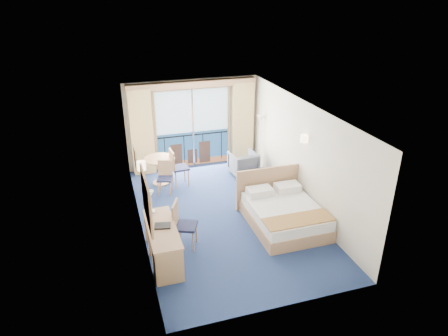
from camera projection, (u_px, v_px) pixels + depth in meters
floor at (224, 215)px, 9.83m from camera, size 6.50×6.50×0.00m
room_walls at (224, 148)px, 9.09m from camera, size 4.04×6.54×2.72m
balcony_door at (193, 130)px, 12.15m from camera, size 2.36×0.03×2.52m
curtain_left at (142, 133)px, 11.55m from camera, size 0.65×0.22×2.55m
curtain_right at (243, 123)px, 12.39m from camera, size 0.65×0.22×2.55m
pelmet at (192, 84)px, 11.46m from camera, size 3.80×0.25×0.18m
mirror at (147, 200)px, 7.35m from camera, size 0.05×1.25×0.95m
wall_print at (135, 158)px, 9.03m from camera, size 0.04×0.42×0.52m
sconce_left at (141, 166)px, 8.02m from camera, size 0.18×0.18×0.18m
sconce_right at (304, 139)px, 9.46m from camera, size 0.18×0.18×0.18m
bed at (284, 213)px, 9.33m from camera, size 1.70×2.02×1.07m
nightstand at (282, 186)px, 10.60m from camera, size 0.45×0.42×0.58m
phone at (284, 176)px, 10.43m from camera, size 0.18×0.14×0.08m
armchair at (243, 163)px, 11.84m from camera, size 0.81×0.83×0.70m
floor_lamp at (260, 129)px, 11.90m from camera, size 0.23×0.23×1.68m
desk at (167, 255)px, 7.68m from camera, size 0.56×1.64×0.77m
desk_chair at (181, 222)px, 8.43m from camera, size 0.61×0.60×1.06m
folder at (163, 226)px, 7.95m from camera, size 0.36×0.30×0.03m
desk_lamp at (151, 197)px, 8.29m from camera, size 0.13×0.13×0.50m
round_table at (160, 164)px, 11.20m from camera, size 0.86×0.86×0.77m
table_chair_a at (177, 165)px, 11.11m from camera, size 0.50×0.49×1.06m
table_chair_b at (165, 175)px, 10.75m from camera, size 0.49×0.50×0.90m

